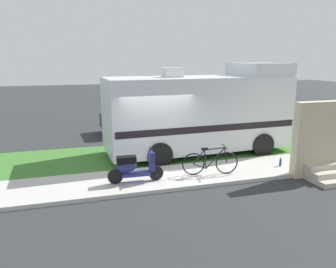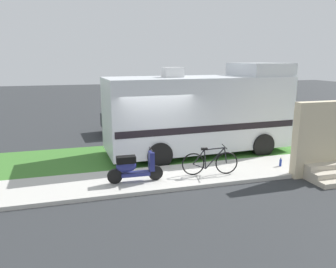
{
  "view_description": "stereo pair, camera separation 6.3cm",
  "coord_description": "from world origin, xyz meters",
  "px_view_note": "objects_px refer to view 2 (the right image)",
  "views": [
    {
      "loc": [
        -2.74,
        -10.46,
        3.66
      ],
      "look_at": [
        0.46,
        0.3,
        1.1
      ],
      "focal_mm": 35.04,
      "sensor_mm": 36.0,
      "label": 1
    },
    {
      "loc": [
        -2.68,
        -10.48,
        3.66
      ],
      "look_at": [
        0.46,
        0.3,
        1.1
      ],
      "focal_mm": 35.04,
      "sensor_mm": 36.0,
      "label": 2
    }
  ],
  "objects_px": {
    "bottle_spare": "(331,161)",
    "motorhome_rv": "(201,112)",
    "bicycle": "(210,162)",
    "bottle_green": "(280,163)",
    "scooter": "(133,167)",
    "pickup_truck_near": "(167,113)"
  },
  "relations": [
    {
      "from": "pickup_truck_near",
      "to": "bottle_spare",
      "type": "bearing_deg",
      "value": -63.18
    },
    {
      "from": "bottle_spare",
      "to": "pickup_truck_near",
      "type": "bearing_deg",
      "value": 116.82
    },
    {
      "from": "motorhome_rv",
      "to": "bicycle",
      "type": "relative_size",
      "value": 4.1
    },
    {
      "from": "motorhome_rv",
      "to": "pickup_truck_near",
      "type": "bearing_deg",
      "value": 90.86
    },
    {
      "from": "motorhome_rv",
      "to": "bicycle",
      "type": "distance_m",
      "value": 3.03
    },
    {
      "from": "bicycle",
      "to": "bottle_green",
      "type": "bearing_deg",
      "value": 1.89
    },
    {
      "from": "scooter",
      "to": "pickup_truck_near",
      "type": "distance_m",
      "value": 7.83
    },
    {
      "from": "motorhome_rv",
      "to": "bicycle",
      "type": "xyz_separation_m",
      "value": [
        -0.75,
        -2.69,
        -1.16
      ]
    },
    {
      "from": "pickup_truck_near",
      "to": "bottle_spare",
      "type": "height_order",
      "value": "pickup_truck_near"
    },
    {
      "from": "bottle_green",
      "to": "bottle_spare",
      "type": "height_order",
      "value": "bottle_green"
    },
    {
      "from": "scooter",
      "to": "bottle_green",
      "type": "bearing_deg",
      "value": 0.47
    },
    {
      "from": "pickup_truck_near",
      "to": "bottle_spare",
      "type": "distance_m",
      "value": 8.37
    },
    {
      "from": "bottle_spare",
      "to": "motorhome_rv",
      "type": "bearing_deg",
      "value": 141.79
    },
    {
      "from": "pickup_truck_near",
      "to": "bottle_green",
      "type": "height_order",
      "value": "pickup_truck_near"
    },
    {
      "from": "motorhome_rv",
      "to": "scooter",
      "type": "height_order",
      "value": "motorhome_rv"
    },
    {
      "from": "motorhome_rv",
      "to": "pickup_truck_near",
      "type": "height_order",
      "value": "motorhome_rv"
    },
    {
      "from": "motorhome_rv",
      "to": "scooter",
      "type": "bearing_deg",
      "value": -140.14
    },
    {
      "from": "scooter",
      "to": "bottle_spare",
      "type": "xyz_separation_m",
      "value": [
        6.87,
        -0.26,
        -0.36
      ]
    },
    {
      "from": "bicycle",
      "to": "bottle_spare",
      "type": "xyz_separation_m",
      "value": [
        4.44,
        -0.22,
        -0.3
      ]
    },
    {
      "from": "motorhome_rv",
      "to": "bottle_green",
      "type": "bearing_deg",
      "value": -54.06
    },
    {
      "from": "motorhome_rv",
      "to": "pickup_truck_near",
      "type": "distance_m",
      "value": 4.59
    },
    {
      "from": "scooter",
      "to": "bottle_green",
      "type": "height_order",
      "value": "scooter"
    }
  ]
}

